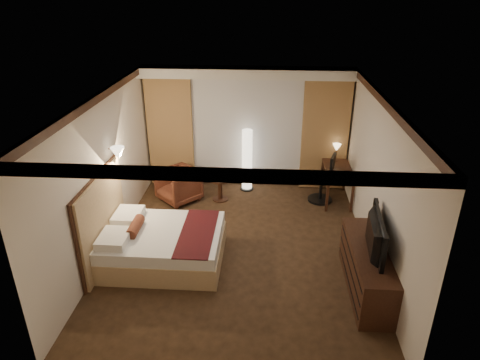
# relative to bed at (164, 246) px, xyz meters

# --- Properties ---
(floor) EXTENTS (4.50, 5.50, 0.01)m
(floor) POSITION_rel_bed_xyz_m (1.22, 0.43, -0.28)
(floor) COLOR black
(floor) RESTS_ON ground
(ceiling) EXTENTS (4.50, 5.50, 0.01)m
(ceiling) POSITION_rel_bed_xyz_m (1.22, 0.43, 2.42)
(ceiling) COLOR white
(ceiling) RESTS_ON back_wall
(back_wall) EXTENTS (4.50, 0.02, 2.70)m
(back_wall) POSITION_rel_bed_xyz_m (1.22, 3.18, 1.07)
(back_wall) COLOR beige
(back_wall) RESTS_ON floor
(left_wall) EXTENTS (0.02, 5.50, 2.70)m
(left_wall) POSITION_rel_bed_xyz_m (-1.03, 0.43, 1.07)
(left_wall) COLOR beige
(left_wall) RESTS_ON floor
(right_wall) EXTENTS (0.02, 5.50, 2.70)m
(right_wall) POSITION_rel_bed_xyz_m (3.47, 0.43, 1.07)
(right_wall) COLOR beige
(right_wall) RESTS_ON floor
(crown_molding) EXTENTS (4.50, 5.50, 0.12)m
(crown_molding) POSITION_rel_bed_xyz_m (1.22, 0.43, 2.36)
(crown_molding) COLOR black
(crown_molding) RESTS_ON ceiling
(soffit) EXTENTS (4.50, 0.50, 0.20)m
(soffit) POSITION_rel_bed_xyz_m (1.22, 2.93, 2.32)
(soffit) COLOR white
(soffit) RESTS_ON ceiling
(curtain_sheer) EXTENTS (2.48, 0.04, 2.45)m
(curtain_sheer) POSITION_rel_bed_xyz_m (1.22, 3.10, 0.97)
(curtain_sheer) COLOR silver
(curtain_sheer) RESTS_ON back_wall
(curtain_left_drape) EXTENTS (1.00, 0.14, 2.45)m
(curtain_left_drape) POSITION_rel_bed_xyz_m (-0.48, 3.04, 0.97)
(curtain_left_drape) COLOR tan
(curtain_left_drape) RESTS_ON back_wall
(curtain_right_drape) EXTENTS (1.00, 0.14, 2.45)m
(curtain_right_drape) POSITION_rel_bed_xyz_m (2.92, 3.04, 0.97)
(curtain_right_drape) COLOR tan
(curtain_right_drape) RESTS_ON back_wall
(wall_sconce) EXTENTS (0.24, 0.24, 0.24)m
(wall_sconce) POSITION_rel_bed_xyz_m (-0.87, 0.76, 1.34)
(wall_sconce) COLOR white
(wall_sconce) RESTS_ON left_wall
(bed) EXTENTS (1.94, 1.51, 0.57)m
(bed) POSITION_rel_bed_xyz_m (0.00, 0.00, 0.00)
(bed) COLOR white
(bed) RESTS_ON floor
(headboard) EXTENTS (0.12, 1.81, 1.50)m
(headboard) POSITION_rel_bed_xyz_m (-0.98, 0.00, 0.47)
(headboard) COLOR tan
(headboard) RESTS_ON floor
(armchair) EXTENTS (1.03, 1.03, 0.78)m
(armchair) POSITION_rel_bed_xyz_m (-0.18, 2.18, 0.10)
(armchair) COLOR #542619
(armchair) RESTS_ON floor
(side_table) EXTENTS (0.46, 0.46, 0.51)m
(side_table) POSITION_rel_bed_xyz_m (0.70, 2.27, -0.03)
(side_table) COLOR black
(side_table) RESTS_ON floor
(floor_lamp) EXTENTS (0.30, 0.30, 1.42)m
(floor_lamp) POSITION_rel_bed_xyz_m (1.24, 2.83, 0.43)
(floor_lamp) COLOR white
(floor_lamp) RESTS_ON floor
(desk) EXTENTS (0.55, 1.13, 0.75)m
(desk) POSITION_rel_bed_xyz_m (3.17, 2.43, 0.09)
(desk) COLOR black
(desk) RESTS_ON floor
(desk_lamp) EXTENTS (0.18, 0.18, 0.34)m
(desk_lamp) POSITION_rel_bed_xyz_m (3.17, 2.84, 0.64)
(desk_lamp) COLOR #FFD899
(desk_lamp) RESTS_ON desk
(office_chair) EXTENTS (0.65, 0.65, 1.08)m
(office_chair) POSITION_rel_bed_xyz_m (2.84, 2.38, 0.25)
(office_chair) COLOR black
(office_chair) RESTS_ON floor
(dresser) EXTENTS (0.50, 1.84, 0.72)m
(dresser) POSITION_rel_bed_xyz_m (3.22, -0.52, 0.07)
(dresser) COLOR black
(dresser) RESTS_ON floor
(television) EXTENTS (0.78, 1.23, 0.15)m
(television) POSITION_rel_bed_xyz_m (3.19, -0.52, 0.77)
(television) COLOR black
(television) RESTS_ON dresser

